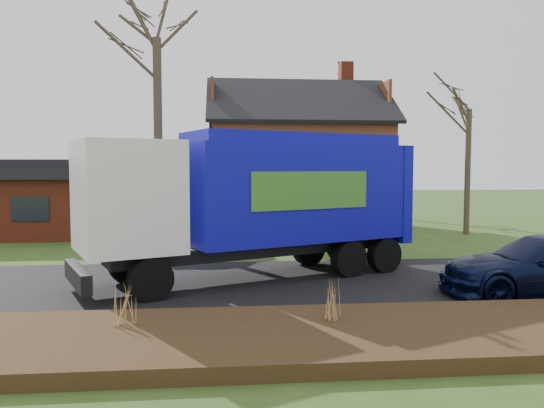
{
  "coord_description": "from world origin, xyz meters",
  "views": [
    {
      "loc": [
        -2.09,
        -14.99,
        3.35
      ],
      "look_at": [
        -0.41,
        2.5,
        2.12
      ],
      "focal_mm": 35.0,
      "sensor_mm": 36.0,
      "label": 1
    }
  ],
  "objects": [
    {
      "name": "mulch_verge",
      "position": [
        0.0,
        -5.3,
        0.15
      ],
      "size": [
        80.0,
        3.5,
        0.3
      ],
      "primitive_type": "cube",
      "color": "black",
      "rests_on": "ground"
    },
    {
      "name": "road",
      "position": [
        0.0,
        0.0,
        0.01
      ],
      "size": [
        80.0,
        7.0,
        0.02
      ],
      "primitive_type": "cube",
      "color": "black",
      "rests_on": "ground"
    },
    {
      "name": "grass_clump_west",
      "position": [
        -3.96,
        -4.69,
        0.72
      ],
      "size": [
        0.31,
        0.26,
        0.83
      ],
      "color": "tan",
      "rests_on": "mulch_verge"
    },
    {
      "name": "garbage_truck",
      "position": [
        -0.9,
        0.78,
        2.51
      ],
      "size": [
        10.41,
        6.52,
        4.36
      ],
      "rotation": [
        0.0,
        0.0,
        0.41
      ],
      "color": "black",
      "rests_on": "ground"
    },
    {
      "name": "tree_front_west",
      "position": [
        -4.71,
        7.65,
        9.95
      ],
      "size": [
        4.06,
        4.06,
        12.07
      ],
      "color": "#443628",
      "rests_on": "ground"
    },
    {
      "name": "silver_sedan",
      "position": [
        -2.75,
        4.87,
        0.68
      ],
      "size": [
        4.37,
        2.97,
        1.36
      ],
      "primitive_type": "imported",
      "rotation": [
        0.0,
        0.0,
        1.98
      ],
      "color": "#A5A6AD",
      "rests_on": "ground"
    },
    {
      "name": "tree_front_east",
      "position": [
        10.09,
        10.27,
        7.2
      ],
      "size": [
        3.19,
        3.19,
        8.86
      ],
      "color": "#453929",
      "rests_on": "ground"
    },
    {
      "name": "grass_clump_mid",
      "position": [
        0.1,
        -4.74,
        0.75
      ],
      "size": [
        0.32,
        0.27,
        0.9
      ],
      "color": "#AA7E4B",
      "rests_on": "mulch_verge"
    },
    {
      "name": "main_house",
      "position": [
        1.49,
        13.91,
        4.03
      ],
      "size": [
        12.95,
        8.95,
        9.26
      ],
      "color": "beige",
      "rests_on": "ground"
    },
    {
      "name": "ranch_house",
      "position": [
        -12.0,
        13.0,
        1.81
      ],
      "size": [
        9.8,
        8.2,
        3.7
      ],
      "color": "maroon",
      "rests_on": "ground"
    },
    {
      "name": "tree_back",
      "position": [
        6.39,
        22.56,
        9.38
      ],
      "size": [
        3.55,
        3.55,
        11.25
      ],
      "color": "#423728",
      "rests_on": "ground"
    },
    {
      "name": "ground",
      "position": [
        0.0,
        0.0,
        0.0
      ],
      "size": [
        120.0,
        120.0,
        0.0
      ],
      "primitive_type": "plane",
      "color": "#304717",
      "rests_on": "ground"
    }
  ]
}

